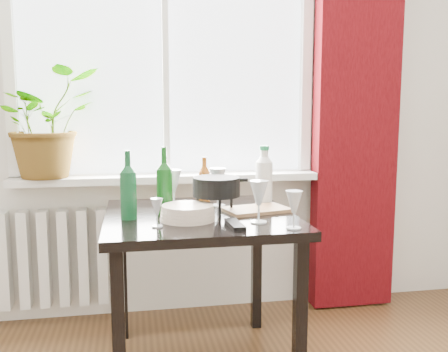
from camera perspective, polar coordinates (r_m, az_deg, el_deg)
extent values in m
cube|color=white|center=(2.93, -6.78, 15.18)|extent=(1.72, 0.08, 1.62)
cube|color=silver|center=(2.86, -6.44, -0.22)|extent=(1.72, 0.20, 0.04)
cube|color=#390508|center=(3.09, 14.92, 8.93)|extent=(0.50, 0.12, 2.56)
cube|color=silver|center=(3.03, -20.83, -8.86)|extent=(0.80, 0.10, 0.55)
cube|color=black|center=(2.30, -2.82, -4.82)|extent=(0.85, 0.85, 0.04)
cube|color=black|center=(2.06, -11.93, -17.49)|extent=(0.05, 0.05, 0.70)
cube|color=black|center=(2.73, -11.57, -10.96)|extent=(0.05, 0.05, 0.70)
cube|color=black|center=(2.16, 8.67, -16.13)|extent=(0.05, 0.05, 0.70)
cube|color=black|center=(2.81, 3.72, -10.27)|extent=(0.05, 0.05, 0.70)
imported|color=#276E1D|center=(2.87, -19.67, 5.74)|extent=(0.70, 0.69, 0.59)
cylinder|color=beige|center=(2.17, -4.17, -4.20)|extent=(0.29, 0.29, 0.06)
cube|color=black|center=(2.04, 1.26, -5.58)|extent=(0.06, 0.17, 0.02)
cube|color=olive|center=(2.35, 3.70, -3.85)|extent=(0.33, 0.25, 0.02)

